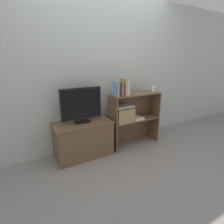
{
  "coord_description": "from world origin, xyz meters",
  "views": [
    {
      "loc": [
        -1.27,
        -2.09,
        1.42
      ],
      "look_at": [
        0.0,
        0.15,
        0.64
      ],
      "focal_mm": 28.0,
      "sensor_mm": 36.0,
      "label": 1
    }
  ],
  "objects_px": {
    "book_olive": "(120,89)",
    "baby_monitor": "(153,89)",
    "book_maroon": "(118,90)",
    "storage_basket_left": "(123,114)",
    "tv_stand": "(83,139)",
    "book_skyblue": "(116,89)",
    "magazine_stack": "(136,118)",
    "book_tan": "(124,87)",
    "book_ivory": "(126,88)",
    "book_plum": "(122,90)",
    "tv": "(81,104)",
    "laptop": "(123,106)"
  },
  "relations": [
    {
      "from": "book_plum",
      "to": "book_ivory",
      "type": "relative_size",
      "value": 0.77
    },
    {
      "from": "tv_stand",
      "to": "book_skyblue",
      "type": "height_order",
      "value": "book_skyblue"
    },
    {
      "from": "book_ivory",
      "to": "storage_basket_left",
      "type": "xyz_separation_m",
      "value": [
        -0.03,
        0.03,
        -0.41
      ]
    },
    {
      "from": "magazine_stack",
      "to": "book_skyblue",
      "type": "bearing_deg",
      "value": -175.98
    },
    {
      "from": "book_maroon",
      "to": "baby_monitor",
      "type": "relative_size",
      "value": 1.43
    },
    {
      "from": "book_maroon",
      "to": "tv_stand",
      "type": "bearing_deg",
      "value": 168.21
    },
    {
      "from": "book_olive",
      "to": "book_ivory",
      "type": "height_order",
      "value": "book_ivory"
    },
    {
      "from": "book_maroon",
      "to": "baby_monitor",
      "type": "distance_m",
      "value": 0.74
    },
    {
      "from": "book_maroon",
      "to": "book_tan",
      "type": "height_order",
      "value": "book_tan"
    },
    {
      "from": "book_maroon",
      "to": "storage_basket_left",
      "type": "xyz_separation_m",
      "value": [
        0.11,
        0.03,
        -0.39
      ]
    },
    {
      "from": "tv",
      "to": "baby_monitor",
      "type": "height_order",
      "value": "tv"
    },
    {
      "from": "book_skyblue",
      "to": "book_plum",
      "type": "distance_m",
      "value": 0.1
    },
    {
      "from": "book_maroon",
      "to": "magazine_stack",
      "type": "height_order",
      "value": "book_maroon"
    },
    {
      "from": "book_maroon",
      "to": "baby_monitor",
      "type": "height_order",
      "value": "book_maroon"
    },
    {
      "from": "book_maroon",
      "to": "storage_basket_left",
      "type": "height_order",
      "value": "book_maroon"
    },
    {
      "from": "magazine_stack",
      "to": "storage_basket_left",
      "type": "bearing_deg",
      "value": -179.64
    },
    {
      "from": "baby_monitor",
      "to": "storage_basket_left",
      "type": "bearing_deg",
      "value": -178.62
    },
    {
      "from": "tv",
      "to": "tv_stand",
      "type": "bearing_deg",
      "value": 90.0
    },
    {
      "from": "book_plum",
      "to": "book_tan",
      "type": "xyz_separation_m",
      "value": [
        0.04,
        0.0,
        0.04
      ]
    },
    {
      "from": "tv_stand",
      "to": "book_olive",
      "type": "distance_m",
      "value": 0.94
    },
    {
      "from": "tv_stand",
      "to": "book_skyblue",
      "type": "relative_size",
      "value": 3.74
    },
    {
      "from": "book_ivory",
      "to": "laptop",
      "type": "bearing_deg",
      "value": 139.94
    },
    {
      "from": "book_skyblue",
      "to": "book_ivory",
      "type": "xyz_separation_m",
      "value": [
        0.18,
        0.0,
        -0.0
      ]
    },
    {
      "from": "tv",
      "to": "book_tan",
      "type": "xyz_separation_m",
      "value": [
        0.64,
        -0.11,
        0.22
      ]
    },
    {
      "from": "book_ivory",
      "to": "magazine_stack",
      "type": "xyz_separation_m",
      "value": [
        0.23,
        0.03,
        -0.52
      ]
    },
    {
      "from": "book_maroon",
      "to": "book_tan",
      "type": "bearing_deg",
      "value": 0.0
    },
    {
      "from": "tv_stand",
      "to": "book_tan",
      "type": "bearing_deg",
      "value": -9.95
    },
    {
      "from": "tv",
      "to": "book_skyblue",
      "type": "distance_m",
      "value": 0.56
    },
    {
      "from": "tv",
      "to": "book_olive",
      "type": "distance_m",
      "value": 0.62
    },
    {
      "from": "tv",
      "to": "storage_basket_left",
      "type": "height_order",
      "value": "tv"
    },
    {
      "from": "book_maroon",
      "to": "storage_basket_left",
      "type": "bearing_deg",
      "value": 13.7
    },
    {
      "from": "book_skyblue",
      "to": "laptop",
      "type": "bearing_deg",
      "value": 10.45
    },
    {
      "from": "book_skyblue",
      "to": "storage_basket_left",
      "type": "relative_size",
      "value": 0.73
    },
    {
      "from": "tv",
      "to": "book_olive",
      "type": "height_order",
      "value": "book_olive"
    },
    {
      "from": "book_maroon",
      "to": "magazine_stack",
      "type": "bearing_deg",
      "value": 4.41
    },
    {
      "from": "book_skyblue",
      "to": "baby_monitor",
      "type": "height_order",
      "value": "book_skyblue"
    },
    {
      "from": "book_olive",
      "to": "baby_monitor",
      "type": "bearing_deg",
      "value": 3.45
    },
    {
      "from": "book_skyblue",
      "to": "book_ivory",
      "type": "distance_m",
      "value": 0.18
    },
    {
      "from": "book_plum",
      "to": "laptop",
      "type": "relative_size",
      "value": 0.52
    },
    {
      "from": "book_ivory",
      "to": "book_olive",
      "type": "bearing_deg",
      "value": -180.0
    },
    {
      "from": "book_maroon",
      "to": "laptop",
      "type": "height_order",
      "value": "book_maroon"
    },
    {
      "from": "book_olive",
      "to": "book_plum",
      "type": "distance_m",
      "value": 0.04
    },
    {
      "from": "book_maroon",
      "to": "magazine_stack",
      "type": "relative_size",
      "value": 0.73
    },
    {
      "from": "book_olive",
      "to": "book_maroon",
      "type": "bearing_deg",
      "value": 180.0
    },
    {
      "from": "book_tan",
      "to": "book_ivory",
      "type": "distance_m",
      "value": 0.05
    },
    {
      "from": "book_ivory",
      "to": "magazine_stack",
      "type": "height_order",
      "value": "book_ivory"
    },
    {
      "from": "book_plum",
      "to": "baby_monitor",
      "type": "relative_size",
      "value": 1.35
    },
    {
      "from": "book_skyblue",
      "to": "book_olive",
      "type": "height_order",
      "value": "book_skyblue"
    },
    {
      "from": "magazine_stack",
      "to": "book_olive",
      "type": "bearing_deg",
      "value": -175.14
    },
    {
      "from": "book_ivory",
      "to": "magazine_stack",
      "type": "bearing_deg",
      "value": 7.14
    }
  ]
}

